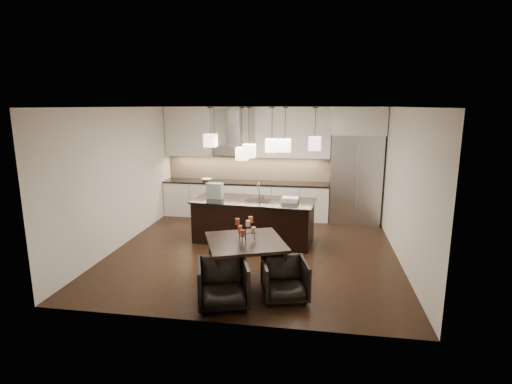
% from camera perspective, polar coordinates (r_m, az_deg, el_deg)
% --- Properties ---
extents(floor, '(5.50, 5.50, 0.02)m').
position_cam_1_polar(floor, '(8.05, -0.23, -8.40)').
color(floor, black).
rests_on(floor, ground).
extents(ceiling, '(5.50, 5.50, 0.02)m').
position_cam_1_polar(ceiling, '(7.53, -0.24, 12.11)').
color(ceiling, white).
rests_on(ceiling, wall_back).
extents(wall_back, '(5.50, 0.02, 2.80)m').
position_cam_1_polar(wall_back, '(10.36, 2.22, 4.32)').
color(wall_back, silver).
rests_on(wall_back, ground).
extents(wall_front, '(5.50, 0.02, 2.80)m').
position_cam_1_polar(wall_front, '(5.03, -5.30, -4.29)').
color(wall_front, silver).
rests_on(wall_front, ground).
extents(wall_left, '(0.02, 5.50, 2.80)m').
position_cam_1_polar(wall_left, '(8.55, -18.83, 1.97)').
color(wall_left, silver).
rests_on(wall_left, ground).
extents(wall_right, '(0.02, 5.50, 2.80)m').
position_cam_1_polar(wall_right, '(7.73, 20.42, 0.82)').
color(wall_right, silver).
rests_on(wall_right, ground).
extents(refrigerator, '(1.20, 0.72, 2.15)m').
position_cam_1_polar(refrigerator, '(10.01, 13.97, 1.80)').
color(refrigerator, '#B7B7BA').
rests_on(refrigerator, floor).
extents(fridge_panel, '(1.26, 0.72, 0.65)m').
position_cam_1_polar(fridge_panel, '(9.86, 14.40, 9.82)').
color(fridge_panel, silver).
rests_on(fridge_panel, refrigerator).
extents(lower_cabinets, '(4.21, 0.62, 0.88)m').
position_cam_1_polar(lower_cabinets, '(10.31, -1.49, -1.14)').
color(lower_cabinets, silver).
rests_on(lower_cabinets, floor).
extents(countertop, '(4.21, 0.66, 0.04)m').
position_cam_1_polar(countertop, '(10.22, -1.50, 1.37)').
color(countertop, black).
rests_on(countertop, lower_cabinets).
extents(backsplash, '(4.21, 0.02, 0.63)m').
position_cam_1_polar(backsplash, '(10.45, -1.21, 3.48)').
color(backsplash, tan).
rests_on(backsplash, countertop).
extents(upper_cab_left, '(1.25, 0.35, 1.25)m').
position_cam_1_polar(upper_cab_left, '(10.56, -9.40, 8.54)').
color(upper_cab_left, silver).
rests_on(upper_cab_left, wall_back).
extents(upper_cab_right, '(1.85, 0.35, 1.25)m').
position_cam_1_polar(upper_cab_right, '(10.05, 5.30, 8.47)').
color(upper_cab_right, silver).
rests_on(upper_cab_right, wall_back).
extents(hood_canopy, '(0.90, 0.52, 0.24)m').
position_cam_1_polar(hood_canopy, '(10.20, -3.14, 6.00)').
color(hood_canopy, '#B7B7BA').
rests_on(hood_canopy, wall_back).
extents(hood_chimney, '(0.30, 0.28, 0.96)m').
position_cam_1_polar(hood_chimney, '(10.26, -3.05, 9.40)').
color(hood_chimney, '#B7B7BA').
rests_on(hood_chimney, hood_canopy).
extents(fruit_bowl, '(0.32, 0.32, 0.06)m').
position_cam_1_polar(fruit_bowl, '(10.39, -7.08, 1.75)').
color(fruit_bowl, silver).
rests_on(fruit_bowl, countertop).
extents(island_body, '(2.52, 1.21, 0.86)m').
position_cam_1_polar(island_body, '(8.46, -0.32, -4.23)').
color(island_body, black).
rests_on(island_body, floor).
extents(island_top, '(2.60, 1.30, 0.04)m').
position_cam_1_polar(island_top, '(8.34, -0.32, -1.28)').
color(island_top, black).
rests_on(island_top, island_body).
extents(faucet, '(0.12, 0.24, 0.37)m').
position_cam_1_polar(faucet, '(8.37, 0.49, 0.19)').
color(faucet, silver).
rests_on(faucet, island_top).
extents(tote_bag, '(0.35, 0.21, 0.33)m').
position_cam_1_polar(tote_bag, '(8.50, -5.88, 0.18)').
color(tote_bag, '#215232').
rests_on(tote_bag, island_top).
extents(food_container, '(0.35, 0.27, 0.10)m').
position_cam_1_polar(food_container, '(8.17, 4.91, -1.12)').
color(food_container, silver).
rests_on(food_container, island_top).
extents(dining_table, '(1.53, 1.53, 0.71)m').
position_cam_1_polar(dining_table, '(6.57, -1.51, -9.85)').
color(dining_table, black).
rests_on(dining_table, floor).
extents(candelabra, '(0.44, 0.44, 0.42)m').
position_cam_1_polar(candelabra, '(6.38, -1.54, -5.17)').
color(candelabra, black).
rests_on(candelabra, dining_table).
extents(candle_a, '(0.09, 0.09, 0.09)m').
position_cam_1_polar(candle_a, '(6.42, -0.37, -5.44)').
color(candle_a, beige).
rests_on(candle_a, candelabra).
extents(candle_b, '(0.09, 0.09, 0.09)m').
position_cam_1_polar(candle_b, '(6.49, -2.30, -5.25)').
color(candle_b, '#C54F21').
rests_on(candle_b, candelabra).
extents(candle_c, '(0.09, 0.09, 0.09)m').
position_cam_1_polar(candle_c, '(6.28, -1.94, -5.86)').
color(candle_c, maroon).
rests_on(candle_c, candelabra).
extents(candle_d, '(0.09, 0.09, 0.09)m').
position_cam_1_polar(candle_d, '(6.45, -0.77, -3.95)').
color(candle_d, '#C54F21').
rests_on(candle_d, candelabra).
extents(candle_e, '(0.09, 0.09, 0.09)m').
position_cam_1_polar(candle_e, '(6.35, -2.67, -4.23)').
color(candle_e, maroon).
rests_on(candle_e, candelabra).
extents(candle_f, '(0.09, 0.09, 0.09)m').
position_cam_1_polar(candle_f, '(6.24, -1.16, -4.52)').
color(candle_f, beige).
rests_on(candle_f, candelabra).
extents(armchair_left, '(0.90, 0.92, 0.67)m').
position_cam_1_polar(armchair_left, '(5.87, -4.78, -12.91)').
color(armchair_left, black).
rests_on(armchair_left, floor).
extents(armchair_right, '(0.80, 0.81, 0.61)m').
position_cam_1_polar(armchair_right, '(6.06, 4.13, -12.40)').
color(armchair_right, black).
rests_on(armchair_right, floor).
extents(pendant_a, '(0.24, 0.24, 0.26)m').
position_cam_1_polar(pendant_a, '(8.31, -6.51, 7.33)').
color(pendant_a, beige).
rests_on(pendant_a, ceiling).
extents(pendant_b, '(0.24, 0.24, 0.26)m').
position_cam_1_polar(pendant_b, '(8.28, -1.99, 5.48)').
color(pendant_b, beige).
rests_on(pendant_b, ceiling).
extents(pendant_c, '(0.24, 0.24, 0.26)m').
position_cam_1_polar(pendant_c, '(7.97, 2.28, 6.64)').
color(pendant_c, beige).
rests_on(pendant_c, ceiling).
extents(pendant_d, '(0.24, 0.24, 0.26)m').
position_cam_1_polar(pendant_d, '(8.24, 4.15, 6.64)').
color(pendant_d, beige).
rests_on(pendant_d, ceiling).
extents(pendant_e, '(0.24, 0.24, 0.26)m').
position_cam_1_polar(pendant_e, '(7.90, 8.39, 6.85)').
color(pendant_e, beige).
rests_on(pendant_e, ceiling).
extents(pendant_f, '(0.24, 0.24, 0.26)m').
position_cam_1_polar(pendant_f, '(7.92, -1.00, 5.89)').
color(pendant_f, beige).
rests_on(pendant_f, ceiling).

